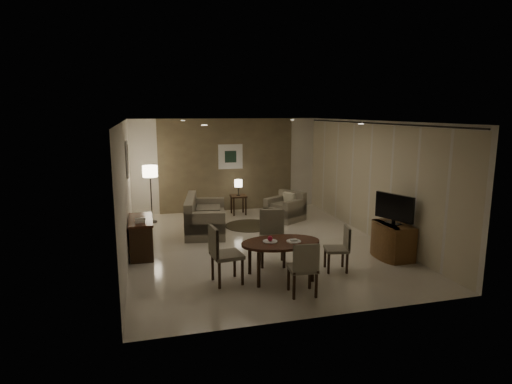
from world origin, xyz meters
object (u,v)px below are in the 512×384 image
object	(u,v)px
tv_cabinet	(393,241)
chair_near	(302,268)
sofa	(206,214)
floor_lamp	(151,194)
side_table	(238,205)
chair_far	(273,239)
dining_table	(281,260)
armchair	(285,206)
chair_right	(336,249)
chair_left	(227,254)
console_desk	(141,237)

from	to	relation	value
tv_cabinet	chair_near	distance (m)	2.68
sofa	floor_lamp	distance (m)	1.81
side_table	chair_far	bearing A→B (deg)	-93.63
tv_cabinet	dining_table	bearing A→B (deg)	-170.16
tv_cabinet	dining_table	size ratio (longest dim) A/B	0.64
armchair	side_table	bearing A→B (deg)	-164.16
chair_right	floor_lamp	distance (m)	5.50
tv_cabinet	chair_far	size ratio (longest dim) A/B	0.87
sofa	side_table	bearing A→B (deg)	-27.11
floor_lamp	chair_far	bearing A→B (deg)	-60.83
chair_near	dining_table	bearing A→B (deg)	-75.43
dining_table	chair_left	distance (m)	0.97
console_desk	chair_near	world-z (taller)	chair_near
chair_right	side_table	size ratio (longest dim) A/B	1.52
console_desk	chair_near	xyz separation A→B (m)	(2.49, -2.69, 0.07)
dining_table	side_table	size ratio (longest dim) A/B	2.56
chair_far	side_table	size ratio (longest dim) A/B	1.87
console_desk	chair_right	size ratio (longest dim) A/B	1.43
chair_left	tv_cabinet	bearing A→B (deg)	-90.15
chair_near	chair_right	world-z (taller)	chair_near
chair_near	chair_far	size ratio (longest dim) A/B	0.87
dining_table	floor_lamp	xyz separation A→B (m)	(-2.09, 4.54, 0.43)
dining_table	armchair	size ratio (longest dim) A/B	1.65
sofa	side_table	world-z (taller)	sofa
console_desk	sofa	size ratio (longest dim) A/B	0.65
armchair	floor_lamp	bearing A→B (deg)	-133.02
tv_cabinet	chair_far	xyz separation A→B (m)	(-2.46, 0.24, 0.16)
chair_near	chair_right	distance (m)	1.28
console_desk	side_table	size ratio (longest dim) A/B	2.18
chair_far	console_desk	bearing A→B (deg)	166.01
tv_cabinet	sofa	bearing A→B (deg)	139.88
console_desk	armchair	xyz separation A→B (m)	(3.76, 1.91, 0.00)
sofa	side_table	size ratio (longest dim) A/B	3.34
tv_cabinet	chair_right	bearing A→B (deg)	-165.57
chair_near	chair_far	world-z (taller)	chair_far
sofa	floor_lamp	bearing A→B (deg)	54.54
chair_left	chair_right	xyz separation A→B (m)	(2.05, 0.04, -0.09)
chair_right	sofa	world-z (taller)	sofa
dining_table	chair_right	world-z (taller)	chair_right
chair_right	side_table	xyz separation A→B (m)	(-0.78, 4.75, -0.14)
chair_near	sofa	world-z (taller)	chair_near
chair_far	chair_left	world-z (taller)	chair_far
sofa	chair_left	bearing A→B (deg)	-172.14
side_table	tv_cabinet	bearing A→B (deg)	-63.34
side_table	chair_near	bearing A→B (deg)	-92.11
dining_table	chair_near	world-z (taller)	chair_near
chair_left	chair_right	world-z (taller)	chair_left
console_desk	dining_table	size ratio (longest dim) A/B	0.85
chair_right	armchair	xyz separation A→B (m)	(0.29, 3.78, -0.04)
tv_cabinet	armchair	size ratio (longest dim) A/B	1.05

